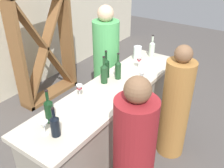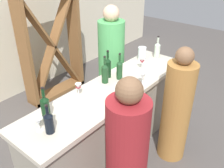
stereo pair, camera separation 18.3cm
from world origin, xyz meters
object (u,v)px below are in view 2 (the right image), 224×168
Objects in this scene: wine_bottle_second_left_dark_green at (45,107)px; wine_bottle_second_right_dark_green at (108,67)px; wine_glass_near_center at (142,61)px; water_pitcher at (142,54)px; wine_bottle_leftmost_near_black at (49,122)px; wine_bottle_center_olive_green at (105,73)px; wine_bottle_far_right_clear_pale at (157,50)px; wine_glass_near_right at (38,122)px; person_left_guest at (127,159)px; wine_glass_far_left at (78,87)px; person_center_guest at (176,110)px; wine_bottle_rightmost_olive_green at (120,69)px; person_right_guest at (111,65)px; wine_glass_near_left at (143,77)px; wine_rack at (52,46)px.

wine_bottle_second_right_dark_green is at bearing 5.06° from wine_bottle_second_left_dark_green.
wine_glass_near_center is 0.28m from water_pitcher.
wine_bottle_leftmost_near_black is 0.98m from wine_bottle_center_olive_green.
wine_glass_near_right is (-2.01, -0.03, -0.02)m from wine_bottle_far_right_clear_pale.
wine_bottle_far_right_clear_pale is 1.78m from person_left_guest.
wine_glass_far_left is 0.88m from person_left_guest.
wine_bottle_center_olive_green is (0.96, 0.21, 0.02)m from wine_bottle_leftmost_near_black.
person_center_guest is at bearing -118.35° from water_pitcher.
person_left_guest reaches higher than wine_bottle_far_right_clear_pale.
wine_bottle_center_olive_green is 0.19m from wine_bottle_rightmost_olive_green.
wine_glass_near_right is at bearing -179.10° from wine_bottle_far_right_clear_pale.
wine_glass_near_left is at bearing -7.94° from person_right_guest.
wine_glass_far_left is 0.11× the size of person_center_guest.
person_left_guest is at bearing 94.58° from person_center_guest.
wine_rack is 1.70m from wine_bottle_far_right_clear_pale.
wine_bottle_far_right_clear_pale is 2.32× the size of wine_glass_near_right.
wine_glass_near_right is 1.56m from person_center_guest.
wine_bottle_leftmost_near_black is at bearing -166.07° from wine_bottle_second_right_dark_green.
wine_bottle_second_right_dark_green is 1.79× the size of water_pitcher.
person_center_guest is (0.38, -0.75, -0.39)m from wine_bottle_center_olive_green.
person_right_guest is at bearing -75.13° from wine_rack.
wine_bottle_rightmost_olive_green is 2.43× the size of wine_glass_near_right.
person_center_guest is (-0.06, -2.25, -0.22)m from wine_rack.
wine_glass_near_center is at bearing -85.95° from wine_rack.
water_pitcher is 0.55m from person_right_guest.
person_right_guest reaches higher than water_pitcher.
wine_bottle_leftmost_near_black is 1.76m from water_pitcher.
person_center_guest reaches higher than wine_glass_near_left.
wine_bottle_second_left_dark_green is 2.46× the size of wine_glass_near_right.
water_pitcher is at bearing -76.64° from wine_rack.
wine_bottle_leftmost_near_black is at bearing -158.13° from wine_glass_far_left.
person_center_guest reaches higher than wine_bottle_second_left_dark_green.
person_center_guest is (1.23, -0.72, -0.39)m from wine_bottle_second_left_dark_green.
wine_bottle_second_right_dark_green is at bearing 154.92° from wine_glass_near_center.
wine_bottle_second_right_dark_green reaches higher than wine_glass_near_center.
person_left_guest is at bearing -131.52° from wine_bottle_second_right_dark_green.
person_left_guest reaches higher than wine_glass_near_right.
wine_bottle_second_right_dark_green is at bearing -36.38° from person_left_guest.
wine_glass_far_left is at bearing 170.99° from wine_bottle_rightmost_olive_green.
person_right_guest is (-0.30, 0.58, -0.30)m from wine_bottle_far_right_clear_pale.
wine_rack is 11.67× the size of wine_glass_near_left.
wine_bottle_center_olive_green reaches higher than wine_bottle_far_right_clear_pale.
wine_bottle_leftmost_near_black reaches higher than wine_glass_near_center.
wine_bottle_second_left_dark_green is at bearing 59.74° from wine_bottle_leftmost_near_black.
wine_glass_near_left is (-0.21, -1.87, 0.15)m from wine_rack.
wine_bottle_far_right_clear_pale is at bearing -70.38° from wine_rack.
person_left_guest reaches higher than wine_glass_far_left.
wine_glass_near_center is (1.40, -0.11, -0.01)m from wine_bottle_second_left_dark_green.
person_right_guest reaches higher than wine_glass_near_center.
wine_rack is at bearing -19.51° from person_left_guest.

